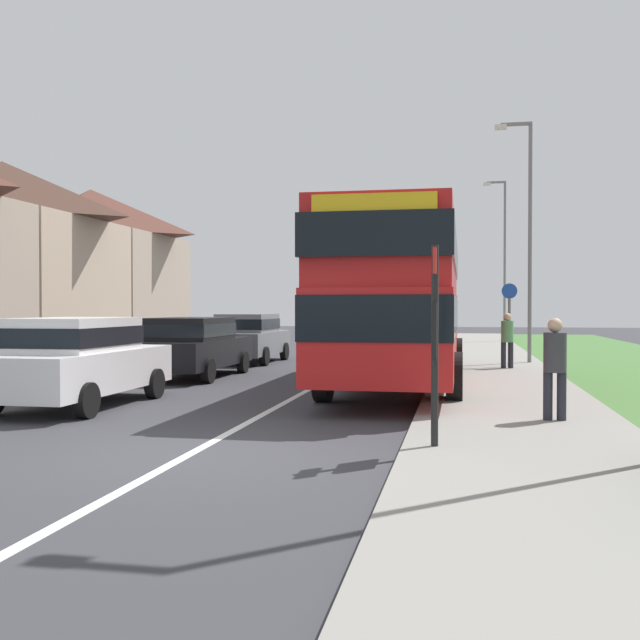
{
  "coord_description": "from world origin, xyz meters",
  "views": [
    {
      "loc": [
        3.32,
        -8.62,
        1.84
      ],
      "look_at": [
        0.78,
        4.49,
        1.6
      ],
      "focal_mm": 41.02,
      "sensor_mm": 36.0,
      "label": 1
    }
  ],
  "objects_px": {
    "parked_car_black": "(193,344)",
    "street_lamp_mid": "(527,227)",
    "parked_car_grey": "(249,336)",
    "bus_stop_sign": "(435,331)",
    "cycle_route_sign": "(509,321)",
    "street_lamp_far": "(503,251)",
    "parked_car_white": "(77,358)",
    "pedestrian_walking_away": "(507,338)",
    "pedestrian_at_stop": "(555,364)",
    "double_decker_bus": "(401,294)"
  },
  "relations": [
    {
      "from": "cycle_route_sign",
      "to": "parked_car_white",
      "type": "bearing_deg",
      "value": -131.43
    },
    {
      "from": "bus_stop_sign",
      "to": "cycle_route_sign",
      "type": "relative_size",
      "value": 1.03
    },
    {
      "from": "parked_car_black",
      "to": "street_lamp_mid",
      "type": "bearing_deg",
      "value": 31.75
    },
    {
      "from": "pedestrian_at_stop",
      "to": "street_lamp_mid",
      "type": "bearing_deg",
      "value": 87.22
    },
    {
      "from": "parked_car_grey",
      "to": "bus_stop_sign",
      "type": "bearing_deg",
      "value": -65.05
    },
    {
      "from": "parked_car_grey",
      "to": "pedestrian_walking_away",
      "type": "relative_size",
      "value": 2.54
    },
    {
      "from": "parked_car_black",
      "to": "pedestrian_walking_away",
      "type": "xyz_separation_m",
      "value": [
        8.13,
        3.12,
        0.11
      ]
    },
    {
      "from": "parked_car_white",
      "to": "cycle_route_sign",
      "type": "xyz_separation_m",
      "value": [
        8.29,
        9.39,
        0.52
      ]
    },
    {
      "from": "pedestrian_at_stop",
      "to": "street_lamp_far",
      "type": "height_order",
      "value": "street_lamp_far"
    },
    {
      "from": "double_decker_bus",
      "to": "street_lamp_far",
      "type": "height_order",
      "value": "street_lamp_far"
    },
    {
      "from": "parked_car_grey",
      "to": "cycle_route_sign",
      "type": "xyz_separation_m",
      "value": [
        8.26,
        -1.55,
        0.54
      ]
    },
    {
      "from": "bus_stop_sign",
      "to": "cycle_route_sign",
      "type": "height_order",
      "value": "bus_stop_sign"
    },
    {
      "from": "parked_car_grey",
      "to": "cycle_route_sign",
      "type": "height_order",
      "value": "cycle_route_sign"
    },
    {
      "from": "cycle_route_sign",
      "to": "street_lamp_far",
      "type": "distance_m",
      "value": 16.77
    },
    {
      "from": "pedestrian_at_stop",
      "to": "street_lamp_far",
      "type": "bearing_deg",
      "value": 88.6
    },
    {
      "from": "pedestrian_walking_away",
      "to": "street_lamp_far",
      "type": "distance_m",
      "value": 17.43
    },
    {
      "from": "parked_car_grey",
      "to": "bus_stop_sign",
      "type": "height_order",
      "value": "bus_stop_sign"
    },
    {
      "from": "parked_car_black",
      "to": "parked_car_grey",
      "type": "height_order",
      "value": "parked_car_grey"
    },
    {
      "from": "double_decker_bus",
      "to": "bus_stop_sign",
      "type": "height_order",
      "value": "double_decker_bus"
    },
    {
      "from": "cycle_route_sign",
      "to": "bus_stop_sign",
      "type": "bearing_deg",
      "value": -97.58
    },
    {
      "from": "street_lamp_far",
      "to": "pedestrian_at_stop",
      "type": "bearing_deg",
      "value": -91.4
    },
    {
      "from": "parked_car_white",
      "to": "parked_car_grey",
      "type": "distance_m",
      "value": 10.95
    },
    {
      "from": "parked_car_black",
      "to": "cycle_route_sign",
      "type": "relative_size",
      "value": 1.82
    },
    {
      "from": "parked_car_black",
      "to": "street_lamp_far",
      "type": "relative_size",
      "value": 0.56
    },
    {
      "from": "pedestrian_at_stop",
      "to": "cycle_route_sign",
      "type": "xyz_separation_m",
      "value": [
        -0.04,
        10.17,
        0.45
      ]
    },
    {
      "from": "parked_car_black",
      "to": "bus_stop_sign",
      "type": "height_order",
      "value": "bus_stop_sign"
    },
    {
      "from": "bus_stop_sign",
      "to": "pedestrian_walking_away",
      "type": "bearing_deg",
      "value": 82.49
    },
    {
      "from": "double_decker_bus",
      "to": "parked_car_black",
      "type": "relative_size",
      "value": 2.32
    },
    {
      "from": "pedestrian_walking_away",
      "to": "bus_stop_sign",
      "type": "xyz_separation_m",
      "value": [
        -1.59,
        -12.02,
        0.56
      ]
    },
    {
      "from": "cycle_route_sign",
      "to": "street_lamp_far",
      "type": "relative_size",
      "value": 0.31
    },
    {
      "from": "parked_car_grey",
      "to": "pedestrian_walking_away",
      "type": "height_order",
      "value": "pedestrian_walking_away"
    },
    {
      "from": "pedestrian_at_stop",
      "to": "street_lamp_mid",
      "type": "relative_size",
      "value": 0.22
    },
    {
      "from": "pedestrian_at_stop",
      "to": "pedestrian_walking_away",
      "type": "distance_m",
      "value": 9.6
    },
    {
      "from": "double_decker_bus",
      "to": "pedestrian_at_stop",
      "type": "height_order",
      "value": "double_decker_bus"
    },
    {
      "from": "double_decker_bus",
      "to": "street_lamp_far",
      "type": "xyz_separation_m",
      "value": [
        3.42,
        21.36,
        2.52
      ]
    },
    {
      "from": "parked_car_white",
      "to": "street_lamp_far",
      "type": "height_order",
      "value": "street_lamp_far"
    },
    {
      "from": "double_decker_bus",
      "to": "parked_car_white",
      "type": "relative_size",
      "value": 2.42
    },
    {
      "from": "parked_car_grey",
      "to": "pedestrian_at_stop",
      "type": "relative_size",
      "value": 2.54
    },
    {
      "from": "double_decker_bus",
      "to": "parked_car_black",
      "type": "bearing_deg",
      "value": 167.38
    },
    {
      "from": "parked_car_black",
      "to": "double_decker_bus",
      "type": "bearing_deg",
      "value": -12.62
    },
    {
      "from": "cycle_route_sign",
      "to": "street_lamp_mid",
      "type": "distance_m",
      "value": 3.46
    },
    {
      "from": "pedestrian_at_stop",
      "to": "bus_stop_sign",
      "type": "bearing_deg",
      "value": -125.31
    },
    {
      "from": "pedestrian_walking_away",
      "to": "bus_stop_sign",
      "type": "relative_size",
      "value": 0.64
    },
    {
      "from": "pedestrian_at_stop",
      "to": "parked_car_white",
      "type": "bearing_deg",
      "value": 174.64
    },
    {
      "from": "street_lamp_far",
      "to": "double_decker_bus",
      "type": "bearing_deg",
      "value": -99.09
    },
    {
      "from": "double_decker_bus",
      "to": "pedestrian_walking_away",
      "type": "height_order",
      "value": "double_decker_bus"
    },
    {
      "from": "parked_car_white",
      "to": "parked_car_black",
      "type": "height_order",
      "value": "parked_car_white"
    },
    {
      "from": "parked_car_black",
      "to": "pedestrian_walking_away",
      "type": "bearing_deg",
      "value": 20.96
    },
    {
      "from": "parked_car_grey",
      "to": "street_lamp_mid",
      "type": "height_order",
      "value": "street_lamp_mid"
    },
    {
      "from": "street_lamp_far",
      "to": "parked_car_white",
      "type": "bearing_deg",
      "value": -109.17
    }
  ]
}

